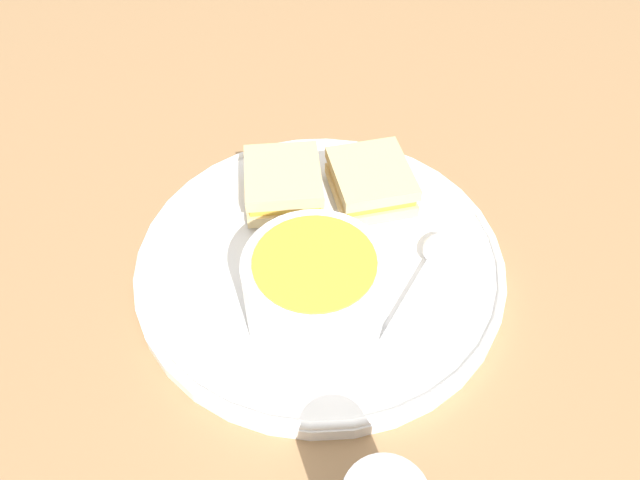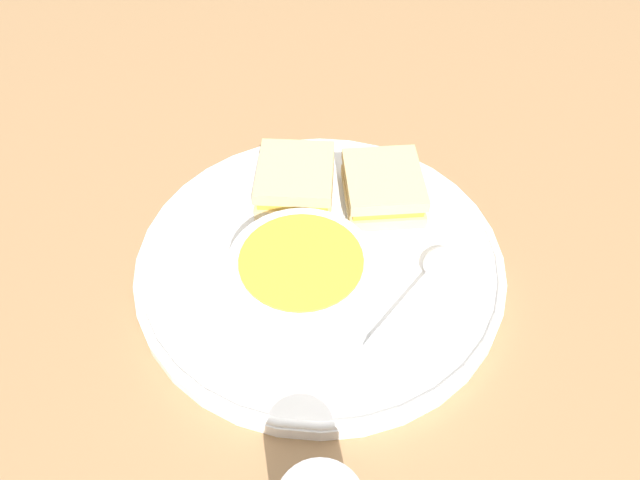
% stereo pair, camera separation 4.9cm
% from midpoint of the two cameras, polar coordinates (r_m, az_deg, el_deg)
% --- Properties ---
extents(ground_plane, '(2.40, 2.40, 0.00)m').
position_cam_midpoint_polar(ground_plane, '(0.52, 2.71, -2.73)').
color(ground_plane, '#9E754C').
extents(plate, '(0.30, 0.30, 0.02)m').
position_cam_midpoint_polar(plate, '(0.51, 2.75, -2.10)').
color(plate, white).
rests_on(plate, ground_plane).
extents(soup_bowl, '(0.10, 0.10, 0.07)m').
position_cam_midpoint_polar(soup_bowl, '(0.44, 1.54, -4.66)').
color(soup_bowl, white).
rests_on(soup_bowl, plate).
extents(spoon, '(0.03, 0.12, 0.01)m').
position_cam_midpoint_polar(spoon, '(0.50, 13.12, -2.71)').
color(spoon, silver).
rests_on(spoon, plate).
extents(sandwich_half_near, '(0.10, 0.10, 0.03)m').
position_cam_midpoint_polar(sandwich_half_near, '(0.54, 8.39, 4.65)').
color(sandwich_half_near, '#DBBC7F').
rests_on(sandwich_half_near, plate).
extents(sandwich_half_far, '(0.09, 0.10, 0.03)m').
position_cam_midpoint_polar(sandwich_half_far, '(0.54, 0.33, 5.36)').
color(sandwich_half_far, '#DBBC7F').
rests_on(sandwich_half_far, plate).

